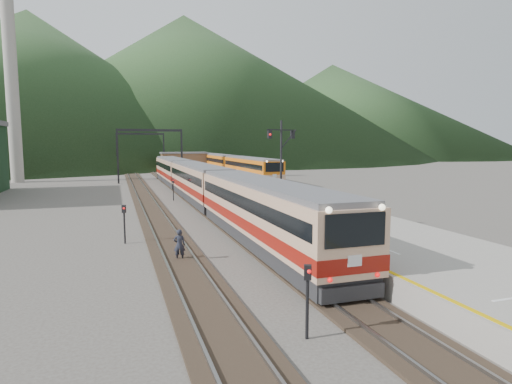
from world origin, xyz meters
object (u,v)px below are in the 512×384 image
object	(u,v)px
second_train	(219,163)
signal_mast	(281,159)
main_train	(198,182)
worker	(179,245)

from	to	relation	value
second_train	signal_mast	xyz separation A→B (m)	(-9.21, -56.39, 2.79)
main_train	signal_mast	bearing A→B (deg)	-82.23
main_train	worker	xyz separation A→B (m)	(-4.97, -21.45, -1.20)
main_train	signal_mast	size ratio (longest dim) A/B	9.43
main_train	second_train	bearing A→B (deg)	73.81
second_train	worker	distance (m)	63.25
second_train	signal_mast	bearing A→B (deg)	-99.27
signal_mast	worker	world-z (taller)	signal_mast
second_train	worker	world-z (taller)	second_train
main_train	worker	bearing A→B (deg)	-103.05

